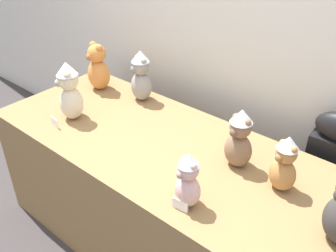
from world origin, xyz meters
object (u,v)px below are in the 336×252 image
object	(u,v)px
display_table	(168,200)
teddy_bear_caramel	(284,164)
instrument_case	(327,189)
teddy_bear_cream	(70,92)
teddy_bear_mocha	(239,139)
teddy_bear_blush	(188,180)
teddy_bear_ginger	(98,68)
teddy_bear_ash	(141,76)

from	to	relation	value
display_table	teddy_bear_caramel	xyz separation A→B (m)	(0.57, 0.07, 0.49)
instrument_case	teddy_bear_cream	xyz separation A→B (m)	(-1.25, -0.65, 0.42)
display_table	teddy_bear_mocha	bearing A→B (deg)	15.61
teddy_bear_blush	teddy_bear_caramel	bearing A→B (deg)	70.03
teddy_bear_blush	teddy_bear_ginger	bearing A→B (deg)	172.69
instrument_case	teddy_bear_ash	size ratio (longest dim) A/B	2.96
teddy_bear_caramel	teddy_bear_cream	xyz separation A→B (m)	(-1.15, -0.20, 0.03)
teddy_bear_mocha	teddy_bear_cream	xyz separation A→B (m)	(-0.93, -0.22, 0.02)
teddy_bear_caramel	teddy_bear_ginger	distance (m)	1.33
teddy_bear_mocha	instrument_case	bearing A→B (deg)	62.85
teddy_bear_caramel	teddy_bear_ash	xyz separation A→B (m)	(-1.01, 0.20, 0.02)
teddy_bear_cream	teddy_bear_ash	size ratio (longest dim) A/B	1.07
teddy_bear_cream	teddy_bear_blush	size ratio (longest dim) A/B	1.32
display_table	teddy_bear_mocha	world-z (taller)	teddy_bear_mocha
display_table	teddy_bear_caramel	world-z (taller)	teddy_bear_caramel
display_table	instrument_case	bearing A→B (deg)	38.43
display_table	instrument_case	world-z (taller)	instrument_case
teddy_bear_ash	teddy_bear_mocha	bearing A→B (deg)	3.66
display_table	teddy_bear_ash	bearing A→B (deg)	147.99
display_table	teddy_bear_mocha	size ratio (longest dim) A/B	6.77
teddy_bear_caramel	teddy_bear_blush	size ratio (longest dim) A/B	1.04
teddy_bear_caramel	teddy_bear_blush	bearing A→B (deg)	-107.30
teddy_bear_caramel	teddy_bear_cream	bearing A→B (deg)	-151.03
teddy_bear_ginger	display_table	bearing A→B (deg)	-6.73
teddy_bear_blush	teddy_bear_ash	world-z (taller)	teddy_bear_ash
display_table	teddy_bear_mocha	distance (m)	0.62
display_table	teddy_bear_blush	world-z (taller)	teddy_bear_blush
display_table	teddy_bear_ash	xyz separation A→B (m)	(-0.45, 0.28, 0.52)
teddy_bear_mocha	teddy_bear_cream	size ratio (longest dim) A/B	0.88
display_table	teddy_bear_cream	xyz separation A→B (m)	(-0.59, -0.13, 0.53)
teddy_bear_cream	teddy_bear_blush	bearing A→B (deg)	25.39
teddy_bear_blush	teddy_bear_cream	bearing A→B (deg)	-171.81
teddy_bear_caramel	teddy_bear_ash	world-z (taller)	teddy_bear_ash
teddy_bear_ginger	teddy_bear_mocha	bearing A→B (deg)	2.82
teddy_bear_caramel	teddy_bear_mocha	world-z (taller)	teddy_bear_mocha
instrument_case	teddy_bear_caramel	distance (m)	0.60
teddy_bear_ginger	teddy_bear_ash	bearing A→B (deg)	21.31
teddy_bear_mocha	teddy_bear_ginger	bearing A→B (deg)	-176.36
teddy_bear_mocha	teddy_bear_blush	xyz separation A→B (m)	(-0.02, -0.35, -0.02)
teddy_bear_ash	teddy_bear_blush	bearing A→B (deg)	-18.07
display_table	teddy_bear_cream	size ratio (longest dim) A/B	5.97
teddy_bear_blush	teddy_bear_ash	bearing A→B (deg)	161.34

